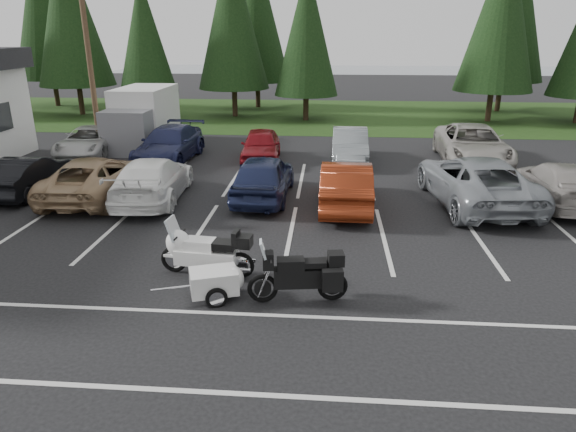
# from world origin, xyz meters

# --- Properties ---
(ground) EXTENTS (120.00, 120.00, 0.00)m
(ground) POSITION_xyz_m (0.00, 0.00, 0.00)
(ground) COLOR black
(ground) RESTS_ON ground
(grass_strip) EXTENTS (80.00, 16.00, 0.01)m
(grass_strip) POSITION_xyz_m (0.00, 24.00, 0.01)
(grass_strip) COLOR #193511
(grass_strip) RESTS_ON ground
(lake_water) EXTENTS (70.00, 50.00, 0.02)m
(lake_water) POSITION_xyz_m (4.00, 55.00, 0.00)
(lake_water) COLOR slate
(lake_water) RESTS_ON ground
(utility_pole) EXTENTS (1.60, 0.26, 9.00)m
(utility_pole) POSITION_xyz_m (-10.00, 12.00, 4.70)
(utility_pole) COLOR #473321
(utility_pole) RESTS_ON ground
(box_truck) EXTENTS (2.40, 5.60, 2.90)m
(box_truck) POSITION_xyz_m (-8.00, 12.50, 1.45)
(box_truck) COLOR silver
(box_truck) RESTS_ON ground
(stall_markings) EXTENTS (32.00, 16.00, 0.01)m
(stall_markings) POSITION_xyz_m (0.00, 2.00, 0.00)
(stall_markings) COLOR silver
(stall_markings) RESTS_ON ground
(conifer_2) EXTENTS (5.10, 5.10, 11.89)m
(conifer_2) POSITION_xyz_m (-16.00, 22.80, 6.95)
(conifer_2) COLOR #332316
(conifer_2) RESTS_ON ground
(conifer_3) EXTENTS (3.87, 3.87, 9.02)m
(conifer_3) POSITION_xyz_m (-10.50, 21.40, 5.27)
(conifer_3) COLOR #332316
(conifer_3) RESTS_ON ground
(conifer_4) EXTENTS (4.80, 4.80, 11.17)m
(conifer_4) POSITION_xyz_m (-5.00, 22.90, 6.53)
(conifer_4) COLOR #332316
(conifer_4) RESTS_ON ground
(conifer_5) EXTENTS (4.14, 4.14, 9.63)m
(conifer_5) POSITION_xyz_m (0.00, 21.60, 5.63)
(conifer_5) COLOR #332316
(conifer_5) RESTS_ON ground
(conifer_6) EXTENTS (4.93, 4.93, 11.48)m
(conifer_6) POSITION_xyz_m (12.00, 22.10, 6.71)
(conifer_6) COLOR #332316
(conifer_6) RESTS_ON ground
(conifer_back_a) EXTENTS (5.28, 5.28, 12.30)m
(conifer_back_a) POSITION_xyz_m (-20.00, 27.00, 7.19)
(conifer_back_a) COLOR #332316
(conifer_back_a) RESTS_ON ground
(conifer_back_b) EXTENTS (4.97, 4.97, 11.58)m
(conifer_back_b) POSITION_xyz_m (-4.00, 27.50, 6.77)
(conifer_back_b) COLOR #332316
(conifer_back_b) RESTS_ON ground
(conifer_back_c) EXTENTS (5.50, 5.50, 12.81)m
(conifer_back_c) POSITION_xyz_m (14.00, 26.80, 7.49)
(conifer_back_c) COLOR #332316
(conifer_back_c) RESTS_ON ground
(car_near_1) EXTENTS (1.48, 4.20, 1.38)m
(car_near_1) POSITION_xyz_m (-9.31, 4.38, 0.69)
(car_near_1) COLOR black
(car_near_1) RESTS_ON ground
(car_near_2) EXTENTS (2.62, 5.37, 1.47)m
(car_near_2) POSITION_xyz_m (-6.67, 4.10, 0.73)
(car_near_2) COLOR #A2825E
(car_near_2) RESTS_ON ground
(car_near_3) EXTENTS (2.46, 5.29, 1.50)m
(car_near_3) POSITION_xyz_m (-4.55, 3.99, 0.75)
(car_near_3) COLOR white
(car_near_3) RESTS_ON ground
(car_near_4) EXTENTS (2.01, 4.70, 1.58)m
(car_near_4) POSITION_xyz_m (-0.71, 4.47, 0.79)
(car_near_4) COLOR #1B2245
(car_near_4) RESTS_ON ground
(car_near_5) EXTENTS (1.73, 4.75, 1.56)m
(car_near_5) POSITION_xyz_m (2.16, 3.77, 0.78)
(car_near_5) COLOR maroon
(car_near_5) RESTS_ON ground
(car_near_6) EXTENTS (3.36, 6.26, 1.67)m
(car_near_6) POSITION_xyz_m (6.55, 4.40, 0.84)
(car_near_6) COLOR gray
(car_near_6) RESTS_ON ground
(car_near_7) EXTENTS (2.31, 5.05, 1.43)m
(car_near_7) POSITION_xyz_m (9.44, 4.66, 0.72)
(car_near_7) COLOR #9E9791
(car_near_7) RESTS_ON ground
(car_far_0) EXTENTS (2.65, 5.00, 1.34)m
(car_far_0) POSITION_xyz_m (-9.80, 10.46, 0.67)
(car_far_0) COLOR #B8B8B6
(car_far_0) RESTS_ON ground
(car_far_1) EXTENTS (2.45, 5.40, 1.53)m
(car_far_1) POSITION_xyz_m (-5.66, 9.66, 0.77)
(car_far_1) COLOR #1C2046
(car_far_1) RESTS_ON ground
(car_far_2) EXTENTS (1.99, 4.33, 1.44)m
(car_far_2) POSITION_xyz_m (-1.51, 9.97, 0.72)
(car_far_2) COLOR maroon
(car_far_2) RESTS_ON ground
(car_far_3) EXTENTS (1.61, 4.48, 1.47)m
(car_far_3) POSITION_xyz_m (2.52, 10.23, 0.73)
(car_far_3) COLOR gray
(car_far_3) RESTS_ON ground
(car_far_4) EXTENTS (3.15, 6.19, 1.68)m
(car_far_4) POSITION_xyz_m (7.96, 10.30, 0.84)
(car_far_4) COLOR #A39E96
(car_far_4) RESTS_ON ground
(touring_motorcycle) EXTENTS (2.68, 1.07, 1.44)m
(touring_motorcycle) POSITION_xyz_m (-1.33, -1.71, 0.72)
(touring_motorcycle) COLOR white
(touring_motorcycle) RESTS_ON ground
(cargo_trailer) EXTENTS (1.69, 1.28, 0.69)m
(cargo_trailer) POSITION_xyz_m (-0.91, -2.86, 0.35)
(cargo_trailer) COLOR silver
(cargo_trailer) RESTS_ON ground
(adventure_motorcycle) EXTENTS (2.52, 1.18, 1.48)m
(adventure_motorcycle) POSITION_xyz_m (0.95, -2.84, 0.74)
(adventure_motorcycle) COLOR black
(adventure_motorcycle) RESTS_ON ground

